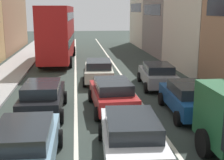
% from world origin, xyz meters
% --- Properties ---
extents(sidewalk_left, '(2.60, 64.00, 0.14)m').
position_xyz_m(sidewalk_left, '(-6.70, 20.00, 0.07)').
color(sidewalk_left, '#9E9E9E').
rests_on(sidewalk_left, ground).
extents(lane_stripe_left, '(0.16, 60.00, 0.01)m').
position_xyz_m(lane_stripe_left, '(-1.70, 20.00, 0.01)').
color(lane_stripe_left, silver).
rests_on(lane_stripe_left, ground).
extents(lane_stripe_right, '(0.16, 60.00, 0.01)m').
position_xyz_m(lane_stripe_right, '(1.70, 20.00, 0.01)').
color(lane_stripe_right, silver).
rests_on(lane_stripe_right, ground).
extents(building_row_right, '(7.20, 43.90, 13.42)m').
position_xyz_m(building_row_right, '(9.90, 22.25, 5.13)').
color(building_row_right, beige).
rests_on(building_row_right, ground).
extents(sedan_centre_lane_second, '(2.24, 4.39, 1.49)m').
position_xyz_m(sedan_centre_lane_second, '(0.09, 7.42, 0.80)').
color(sedan_centre_lane_second, silver).
rests_on(sedan_centre_lane_second, ground).
extents(wagon_left_lane_second, '(2.11, 4.32, 1.49)m').
position_xyz_m(wagon_left_lane_second, '(-3.22, 7.06, 0.80)').
color(wagon_left_lane_second, '#759EB7').
rests_on(wagon_left_lane_second, ground).
extents(hatchback_centre_lane_third, '(2.22, 4.38, 1.49)m').
position_xyz_m(hatchback_centre_lane_third, '(0.07, 12.48, 0.80)').
color(hatchback_centre_lane_third, '#A51E1E').
rests_on(hatchback_centre_lane_third, ground).
extents(sedan_left_lane_third, '(2.13, 4.34, 1.49)m').
position_xyz_m(sedan_left_lane_third, '(-3.22, 12.36, 0.80)').
color(sedan_left_lane_third, black).
rests_on(sedan_left_lane_third, ground).
extents(coupe_centre_lane_fourth, '(2.24, 4.39, 1.49)m').
position_xyz_m(coupe_centre_lane_fourth, '(-0.15, 18.49, 0.80)').
color(coupe_centre_lane_fourth, beige).
rests_on(coupe_centre_lane_fourth, ground).
extents(sedan_right_lane_behind_truck, '(2.19, 4.36, 1.49)m').
position_xyz_m(sedan_right_lane_behind_truck, '(3.52, 11.43, 0.80)').
color(sedan_right_lane_behind_truck, '#194C8C').
rests_on(sedan_right_lane_behind_truck, ground).
extents(wagon_right_lane_far, '(2.29, 4.41, 1.49)m').
position_xyz_m(wagon_right_lane_far, '(3.41, 16.67, 0.80)').
color(wagon_right_lane_far, gray).
rests_on(wagon_right_lane_far, ground).
extents(bus_mid_queue_primary, '(3.13, 10.60, 5.06)m').
position_xyz_m(bus_mid_queue_primary, '(-3.24, 27.11, 2.83)').
color(bus_mid_queue_primary, '#B21919').
rests_on(bus_mid_queue_primary, ground).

